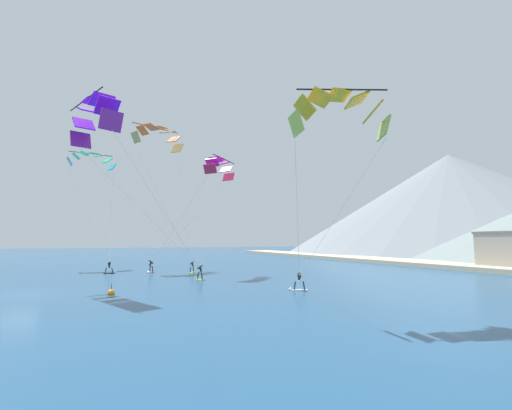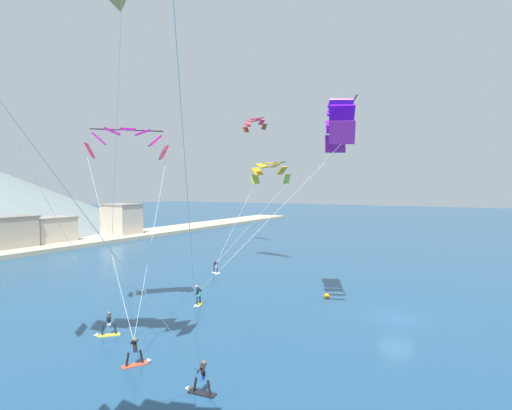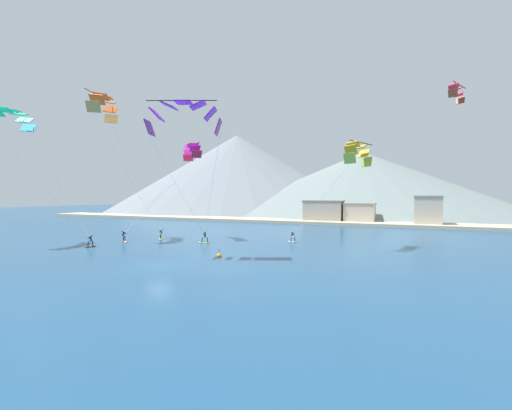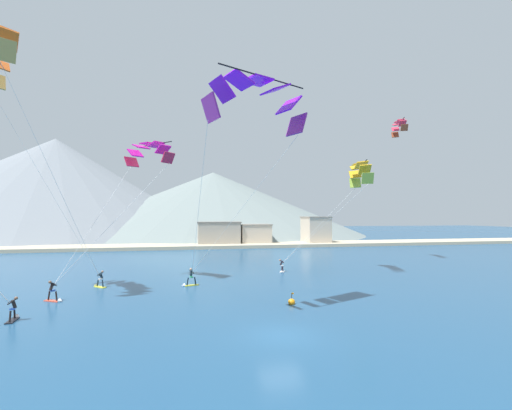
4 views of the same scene
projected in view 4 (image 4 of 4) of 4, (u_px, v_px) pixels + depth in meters
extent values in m
plane|color=navy|center=(281.00, 335.00, 19.94)|extent=(400.00, 400.00, 0.00)
cube|color=yellow|center=(191.00, 285.00, 34.25)|extent=(1.50, 0.90, 0.07)
cylinder|color=#14232D|center=(195.00, 281.00, 34.47)|extent=(0.28, 0.20, 0.76)
cylinder|color=#14232D|center=(188.00, 281.00, 34.05)|extent=(0.28, 0.20, 0.76)
cube|color=#33B266|center=(191.00, 277.00, 34.27)|extent=(0.34, 0.38, 0.12)
cylinder|color=#14232D|center=(191.00, 273.00, 34.34)|extent=(0.34, 0.43, 0.64)
cylinder|color=#14232D|center=(193.00, 272.00, 34.33)|extent=(0.27, 0.54, 0.42)
cylinder|color=#14232D|center=(190.00, 272.00, 34.20)|extent=(0.27, 0.54, 0.42)
cylinder|color=black|center=(192.00, 272.00, 34.11)|extent=(0.50, 0.21, 0.03)
sphere|color=tan|center=(191.00, 269.00, 34.45)|extent=(0.23, 0.23, 0.23)
cone|color=white|center=(183.00, 285.00, 33.80)|extent=(0.40, 0.44, 0.36)
cube|color=white|center=(282.00, 272.00, 42.54)|extent=(1.01, 1.49, 0.07)
cylinder|color=#231E28|center=(283.00, 268.00, 42.93)|extent=(0.20, 0.26, 0.70)
cylinder|color=#231E28|center=(282.00, 269.00, 42.16)|extent=(0.20, 0.26, 0.70)
cube|color=white|center=(282.00, 266.00, 42.56)|extent=(0.36, 0.33, 0.12)
cylinder|color=#231E28|center=(281.00, 263.00, 42.60)|extent=(0.49, 0.38, 0.59)
cylinder|color=#231E28|center=(282.00, 261.00, 42.69)|extent=(0.49, 0.28, 0.39)
cylinder|color=#231E28|center=(282.00, 262.00, 42.47)|extent=(0.49, 0.28, 0.39)
cylinder|color=black|center=(284.00, 262.00, 42.54)|extent=(0.25, 0.49, 0.03)
sphere|color=#9E7051|center=(280.00, 260.00, 42.65)|extent=(0.21, 0.21, 0.21)
cone|color=white|center=(281.00, 272.00, 41.69)|extent=(0.45, 0.42, 0.36)
cube|color=black|center=(12.00, 321.00, 22.66)|extent=(0.60, 1.48, 0.07)
cylinder|color=black|center=(10.00, 316.00, 22.30)|extent=(0.14, 0.25, 0.70)
cylinder|color=black|center=(15.00, 313.00, 23.05)|extent=(0.14, 0.25, 0.70)
cube|color=blue|center=(12.00, 309.00, 22.69)|extent=(0.32, 0.26, 0.12)
cylinder|color=black|center=(14.00, 304.00, 22.72)|extent=(0.39, 0.25, 0.60)
cylinder|color=black|center=(12.00, 302.00, 22.59)|extent=(0.51, 0.14, 0.39)
cylinder|color=black|center=(13.00, 301.00, 22.80)|extent=(0.51, 0.14, 0.39)
cylinder|color=black|center=(9.00, 302.00, 22.64)|extent=(0.09, 0.52, 0.03)
sphere|color=brown|center=(16.00, 298.00, 22.77)|extent=(0.21, 0.21, 0.21)
cone|color=white|center=(17.00, 316.00, 23.49)|extent=(0.39, 0.34, 0.36)
cube|color=yellow|center=(100.00, 287.00, 33.40)|extent=(1.35, 1.31, 0.07)
cylinder|color=#14232D|center=(103.00, 283.00, 33.21)|extent=(0.25, 0.25, 0.70)
cylinder|color=#14232D|center=(98.00, 283.00, 33.63)|extent=(0.25, 0.25, 0.70)
cube|color=white|center=(100.00, 279.00, 33.43)|extent=(0.37, 0.37, 0.12)
cylinder|color=#14232D|center=(101.00, 276.00, 33.51)|extent=(0.42, 0.43, 0.60)
cylinder|color=#14232D|center=(101.00, 274.00, 33.37)|extent=(0.41, 0.42, 0.39)
cylinder|color=#14232D|center=(100.00, 274.00, 33.49)|extent=(0.41, 0.42, 0.39)
cylinder|color=black|center=(99.00, 275.00, 33.28)|extent=(0.40, 0.38, 0.03)
sphere|color=#9E7051|center=(102.00, 272.00, 33.64)|extent=(0.21, 0.21, 0.21)
cone|color=white|center=(95.00, 285.00, 33.87)|extent=(0.47, 0.47, 0.36)
cube|color=#E54C33|center=(53.00, 301.00, 27.95)|extent=(1.47, 1.09, 0.07)
cylinder|color=black|center=(49.00, 295.00, 28.09)|extent=(0.28, 0.24, 0.76)
cylinder|color=black|center=(56.00, 296.00, 27.85)|extent=(0.28, 0.24, 0.76)
cube|color=blue|center=(53.00, 291.00, 27.98)|extent=(0.37, 0.40, 0.12)
cylinder|color=black|center=(52.00, 287.00, 27.89)|extent=(0.42, 0.51, 0.65)
cylinder|color=black|center=(52.00, 284.00, 28.03)|extent=(0.35, 0.52, 0.42)
cylinder|color=black|center=(54.00, 284.00, 27.95)|extent=(0.35, 0.52, 0.42)
cylinder|color=black|center=(55.00, 284.00, 28.16)|extent=(0.47, 0.28, 0.03)
sphere|color=brown|center=(50.00, 282.00, 27.74)|extent=(0.23, 0.23, 0.23)
cone|color=white|center=(61.00, 301.00, 27.69)|extent=(0.44, 0.46, 0.36)
cube|color=#7E218C|center=(296.00, 125.00, 26.98)|extent=(1.36, 1.94, 1.66)
cube|color=#8110E7|center=(289.00, 105.00, 26.53)|extent=(1.88, 2.16, 1.37)
cube|color=#8110E7|center=(275.00, 90.00, 25.80)|extent=(2.20, 2.31, 0.85)
cube|color=#8110E7|center=(258.00, 80.00, 24.92)|extent=(2.27, 2.35, 0.18)
cube|color=#8110E7|center=(239.00, 80.00, 24.03)|extent=(2.16, 2.32, 0.85)
cube|color=#8110E7|center=(222.00, 90.00, 23.29)|extent=(1.80, 2.19, 1.37)
cube|color=#7E218C|center=(211.00, 108.00, 22.82)|extent=(1.26, 1.97, 1.66)
cylinder|color=black|center=(264.00, 77.00, 24.23)|extent=(6.86, 3.15, 0.10)
cylinder|color=silver|center=(239.00, 212.00, 30.60)|extent=(8.07, 9.24, 12.04)
cylinder|color=silver|center=(198.00, 211.00, 28.41)|extent=(0.79, 12.21, 12.04)
cube|color=#9BB93E|center=(355.00, 183.00, 45.41)|extent=(1.46, 0.98, 1.35)
cube|color=gold|center=(355.00, 174.00, 44.84)|extent=(1.58, 1.39, 1.20)
cube|color=gold|center=(356.00, 167.00, 43.86)|extent=(1.66, 1.61, 0.83)
cube|color=gold|center=(358.00, 164.00, 42.64)|extent=(1.70, 1.61, 0.31)
cube|color=gold|center=(361.00, 165.00, 41.39)|extent=(1.67, 1.47, 0.83)
cube|color=gold|center=(365.00, 170.00, 40.35)|extent=(1.61, 1.12, 1.20)
cube|color=#9BB93E|center=(368.00, 178.00, 39.71)|extent=(1.51, 0.63, 1.35)
cylinder|color=black|center=(364.00, 163.00, 42.62)|extent=(2.15, 5.29, 0.10)
cylinder|color=silver|center=(321.00, 224.00, 44.02)|extent=(10.20, 0.66, 9.50)
cylinder|color=silver|center=(325.00, 224.00, 41.05)|extent=(8.83, 5.16, 9.50)
cube|color=#B69046|center=(0.00, 49.00, 25.54)|extent=(2.30, 1.47, 1.67)
cube|color=#D0591C|center=(2.00, 38.00, 26.41)|extent=(2.50, 1.94, 1.44)
cube|color=#D0591C|center=(3.00, 35.00, 27.53)|extent=(2.59, 2.28, 1.01)
cube|color=#D0591C|center=(2.00, 39.00, 28.74)|extent=(2.60, 2.45, 0.44)
cylinder|color=silver|center=(55.00, 181.00, 29.26)|extent=(5.42, 7.73, 17.49)
cylinder|color=silver|center=(46.00, 184.00, 32.34)|extent=(9.45, 0.63, 17.49)
cube|color=#BA1E40|center=(132.00, 162.00, 38.54)|extent=(1.58, 1.55, 1.18)
cube|color=#D8139F|center=(135.00, 153.00, 38.17)|extent=(1.81, 1.78, 0.98)
cube|color=#D8139F|center=(141.00, 147.00, 37.67)|extent=(1.94, 1.94, 0.64)
cube|color=#D8139F|center=(149.00, 144.00, 37.10)|extent=(1.95, 1.99, 0.22)
cube|color=#D8139F|center=(156.00, 145.00, 36.54)|extent=(1.89, 1.97, 0.64)
cube|color=#D8139F|center=(163.00, 149.00, 36.07)|extent=(1.72, 1.86, 0.98)
cube|color=#BA1E40|center=(168.00, 158.00, 35.75)|extent=(1.45, 1.66, 1.18)
cylinder|color=black|center=(154.00, 145.00, 37.72)|extent=(4.10, 4.11, 0.10)
cylinder|color=silver|center=(99.00, 216.00, 33.40)|extent=(4.41, 9.49, 11.19)
cylinder|color=silver|center=(119.00, 216.00, 31.91)|extent=(8.91, 5.53, 11.19)
cube|color=brown|center=(395.00, 135.00, 56.44)|extent=(1.16, 0.91, 1.03)
cube|color=#E5304A|center=(395.00, 129.00, 55.94)|extent=(1.26, 1.17, 0.89)
cube|color=#E5304A|center=(396.00, 125.00, 55.16)|extent=(1.32, 1.30, 0.62)
cube|color=#E5304A|center=(398.00, 122.00, 54.22)|extent=(1.35, 1.29, 0.25)
cube|color=#E5304A|center=(400.00, 121.00, 53.26)|extent=(1.32, 1.21, 0.62)
cube|color=#E5304A|center=(402.00, 123.00, 52.43)|extent=(1.28, 1.00, 0.89)
cube|color=brown|center=(404.00, 128.00, 51.85)|extent=(1.20, 0.68, 1.03)
cylinder|color=black|center=(401.00, 121.00, 54.17)|extent=(2.00, 4.29, 0.10)
sphere|color=orange|center=(292.00, 302.00, 27.04)|extent=(0.56, 0.56, 0.56)
cylinder|color=black|center=(292.00, 296.00, 27.06)|extent=(0.04, 0.04, 0.44)
cube|color=orange|center=(293.00, 293.00, 27.08)|extent=(0.18, 0.01, 0.12)
cube|color=#BCAD8E|center=(211.00, 246.00, 76.45)|extent=(180.00, 10.00, 0.70)
cube|color=#A89E8E|center=(219.00, 235.00, 78.70)|extent=(9.52, 4.81, 5.37)
cube|color=slate|center=(219.00, 222.00, 78.79)|extent=(9.90, 5.00, 0.30)
cube|color=beige|center=(255.00, 235.00, 81.30)|extent=(7.02, 5.53, 4.75)
cube|color=gray|center=(255.00, 225.00, 81.38)|extent=(7.30, 5.75, 0.30)
cube|color=beige|center=(316.00, 231.00, 83.00)|extent=(5.54, 6.67, 6.56)
cube|color=gray|center=(316.00, 217.00, 83.11)|extent=(5.76, 6.93, 0.30)
cone|color=slate|center=(55.00, 187.00, 124.08)|extent=(115.90, 115.90, 35.22)
cone|color=slate|center=(213.00, 203.00, 133.34)|extent=(114.06, 114.06, 24.03)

